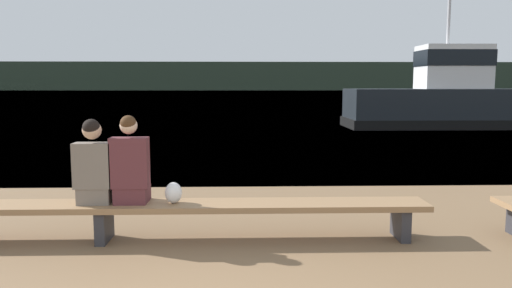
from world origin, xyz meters
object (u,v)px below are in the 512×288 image
bench_main (104,210)px  tugboat_red (444,102)px  person_left (94,167)px  person_right (130,166)px  shopping_bag (174,193)px

bench_main → tugboat_red: 18.82m
person_left → person_right: bearing=-0.0°
person_left → bench_main: bearing=-3.5°
person_right → shopping_bag: (0.51, -0.01, -0.32)m
person_left → tugboat_red: tugboat_red is taller
person_left → tugboat_red: bearing=55.8°
bench_main → tugboat_red: tugboat_red is taller
shopping_bag → tugboat_red: tugboat_red is taller
bench_main → tugboat_red: (10.49, 15.61, 0.74)m
tugboat_red → shopping_bag: bearing=148.5°
bench_main → shopping_bag: size_ratio=30.83×
person_left → tugboat_red: size_ratio=0.12×
shopping_bag → bench_main: bearing=179.8°
bench_main → shopping_bag: 0.86m
person_right → shopping_bag: 0.60m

